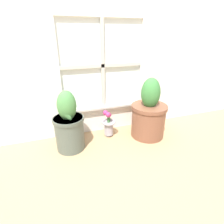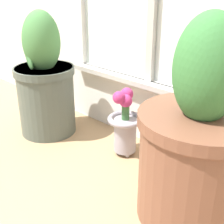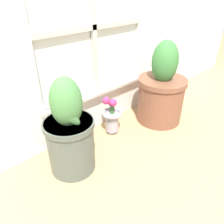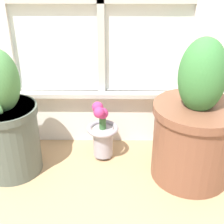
% 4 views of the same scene
% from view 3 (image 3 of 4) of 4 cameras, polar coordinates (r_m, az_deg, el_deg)
% --- Properties ---
extents(ground_plane, '(10.00, 10.00, 0.00)m').
position_cam_3_polar(ground_plane, '(1.58, 8.91, -10.78)').
color(ground_plane, tan).
extents(potted_plant_left, '(0.30, 0.30, 0.62)m').
position_cam_3_polar(potted_plant_left, '(1.33, -10.95, -5.67)').
color(potted_plant_left, '#4C564C').
rests_on(potted_plant_left, ground_plane).
extents(potted_plant_right, '(0.39, 0.39, 0.68)m').
position_cam_3_polar(potted_plant_right, '(1.84, 12.75, 5.29)').
color(potted_plant_right, brown).
rests_on(potted_plant_right, ground_plane).
extents(flower_vase, '(0.16, 0.16, 0.31)m').
position_cam_3_polar(flower_vase, '(1.68, -0.07, -1.02)').
color(flower_vase, '#99939E').
rests_on(flower_vase, ground_plane).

